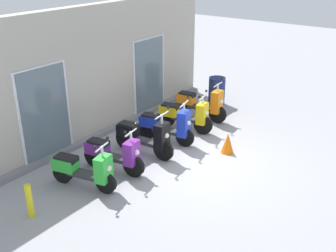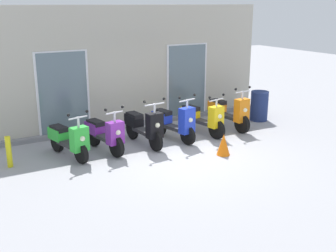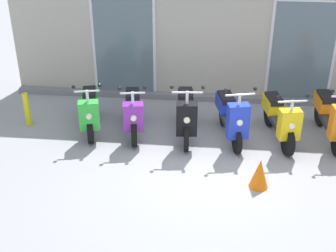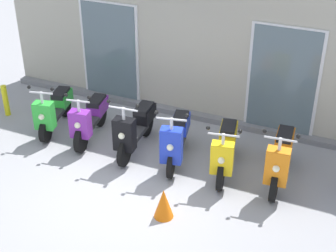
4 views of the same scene
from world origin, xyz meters
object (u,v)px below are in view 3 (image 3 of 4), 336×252
object	(u,v)px
scooter_blue	(231,115)
traffic_cone	(260,174)
scooter_black	(186,113)
scooter_purple	(133,111)
curb_bollard	(27,109)
scooter_green	(90,109)
scooter_yellow	(280,118)
scooter_orange	(332,117)

from	to	relation	value
scooter_blue	traffic_cone	world-z (taller)	scooter_blue
scooter_black	scooter_blue	xyz separation A→B (m)	(0.86, -0.04, 0.00)
scooter_purple	curb_bollard	xyz separation A→B (m)	(-2.20, 0.08, -0.10)
traffic_cone	scooter_green	bearing A→B (deg)	152.82
scooter_black	scooter_yellow	bearing A→B (deg)	1.11
scooter_black	scooter_orange	distance (m)	2.76
scooter_orange	scooter_black	bearing A→B (deg)	-177.67
scooter_orange	scooter_green	bearing A→B (deg)	-179.58
scooter_purple	curb_bollard	distance (m)	2.20
scooter_purple	traffic_cone	world-z (taller)	scooter_purple
scooter_purple	scooter_orange	world-z (taller)	scooter_orange
scooter_blue	curb_bollard	world-z (taller)	scooter_blue
scooter_orange	scooter_purple	bearing A→B (deg)	-179.08
traffic_cone	scooter_blue	bearing A→B (deg)	106.21
scooter_green	scooter_yellow	world-z (taller)	same
scooter_blue	curb_bollard	size ratio (longest dim) A/B	2.22
scooter_purple	scooter_orange	distance (m)	3.80
curb_bollard	traffic_cone	size ratio (longest dim) A/B	1.35
scooter_green	traffic_cone	size ratio (longest dim) A/B	2.92
scooter_blue	scooter_black	bearing A→B (deg)	177.49
scooter_purple	scooter_blue	xyz separation A→B (m)	(1.90, -0.09, 0.06)
scooter_blue	scooter_yellow	distance (m)	0.93
scooter_purple	scooter_blue	size ratio (longest dim) A/B	1.00
scooter_green	scooter_purple	distance (m)	0.88
scooter_green	traffic_cone	xyz separation A→B (m)	(3.23, -1.66, -0.18)
scooter_purple	scooter_yellow	bearing A→B (deg)	-0.33
scooter_orange	curb_bollard	size ratio (longest dim) A/B	2.40
curb_bollard	scooter_green	bearing A→B (deg)	-2.32
scooter_purple	scooter_yellow	distance (m)	2.83
scooter_green	curb_bollard	size ratio (longest dim) A/B	2.17
scooter_yellow	curb_bollard	bearing A→B (deg)	178.90
scooter_purple	scooter_black	bearing A→B (deg)	-2.81
scooter_blue	scooter_orange	xyz separation A→B (m)	(1.90, 0.15, -0.01)
scooter_green	scooter_blue	xyz separation A→B (m)	(2.78, -0.12, 0.07)
scooter_green	scooter_blue	world-z (taller)	scooter_blue
scooter_purple	scooter_black	distance (m)	1.04
scooter_orange	traffic_cone	world-z (taller)	scooter_orange
scooter_purple	curb_bollard	bearing A→B (deg)	177.90
scooter_yellow	traffic_cone	distance (m)	1.70
scooter_purple	traffic_cone	distance (m)	2.87
scooter_yellow	scooter_orange	xyz separation A→B (m)	(0.97, 0.08, 0.03)
scooter_blue	traffic_cone	xyz separation A→B (m)	(0.45, -1.54, -0.25)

